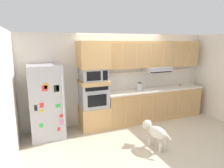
{
  "coord_description": "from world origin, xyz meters",
  "views": [
    {
      "loc": [
        -2.33,
        -4.13,
        2.26
      ],
      "look_at": [
        -0.67,
        0.05,
        1.32
      ],
      "focal_mm": 32.08,
      "sensor_mm": 36.0,
      "label": 1
    }
  ],
  "objects_px": {
    "microwave": "(93,74)",
    "screwdriver": "(180,85)",
    "electric_kettle": "(140,87)",
    "built_in_oven": "(94,95)",
    "dog": "(155,131)",
    "refrigerator": "(47,102)"
  },
  "relations": [
    {
      "from": "electric_kettle",
      "to": "dog",
      "type": "xyz_separation_m",
      "value": [
        -0.38,
        -1.4,
        -0.68
      ]
    },
    {
      "from": "electric_kettle",
      "to": "built_in_oven",
      "type": "bearing_deg",
      "value": 177.96
    },
    {
      "from": "electric_kettle",
      "to": "dog",
      "type": "height_order",
      "value": "electric_kettle"
    },
    {
      "from": "microwave",
      "to": "screwdriver",
      "type": "distance_m",
      "value": 2.93
    },
    {
      "from": "built_in_oven",
      "to": "electric_kettle",
      "type": "height_order",
      "value": "built_in_oven"
    },
    {
      "from": "screwdriver",
      "to": "dog",
      "type": "xyz_separation_m",
      "value": [
        -1.93,
        -1.55,
        -0.58
      ]
    },
    {
      "from": "built_in_oven",
      "to": "microwave",
      "type": "bearing_deg",
      "value": -0.77
    },
    {
      "from": "microwave",
      "to": "electric_kettle",
      "type": "xyz_separation_m",
      "value": [
        1.33,
        -0.05,
        -0.43
      ]
    },
    {
      "from": "microwave",
      "to": "screwdriver",
      "type": "height_order",
      "value": "microwave"
    },
    {
      "from": "electric_kettle",
      "to": "screwdriver",
      "type": "bearing_deg",
      "value": 5.3
    },
    {
      "from": "refrigerator",
      "to": "dog",
      "type": "height_order",
      "value": "refrigerator"
    },
    {
      "from": "screwdriver",
      "to": "electric_kettle",
      "type": "height_order",
      "value": "electric_kettle"
    },
    {
      "from": "screwdriver",
      "to": "electric_kettle",
      "type": "xyz_separation_m",
      "value": [
        -1.55,
        -0.14,
        0.1
      ]
    },
    {
      "from": "dog",
      "to": "electric_kettle",
      "type": "bearing_deg",
      "value": -26.88
    },
    {
      "from": "screwdriver",
      "to": "electric_kettle",
      "type": "distance_m",
      "value": 1.56
    },
    {
      "from": "microwave",
      "to": "screwdriver",
      "type": "bearing_deg",
      "value": 1.91
    },
    {
      "from": "electric_kettle",
      "to": "refrigerator",
      "type": "bearing_deg",
      "value": -179.53
    },
    {
      "from": "built_in_oven",
      "to": "dog",
      "type": "bearing_deg",
      "value": -56.89
    },
    {
      "from": "dog",
      "to": "screwdriver",
      "type": "bearing_deg",
      "value": -62.89
    },
    {
      "from": "microwave",
      "to": "dog",
      "type": "height_order",
      "value": "microwave"
    },
    {
      "from": "microwave",
      "to": "electric_kettle",
      "type": "height_order",
      "value": "microwave"
    },
    {
      "from": "built_in_oven",
      "to": "dog",
      "type": "height_order",
      "value": "built_in_oven"
    }
  ]
}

